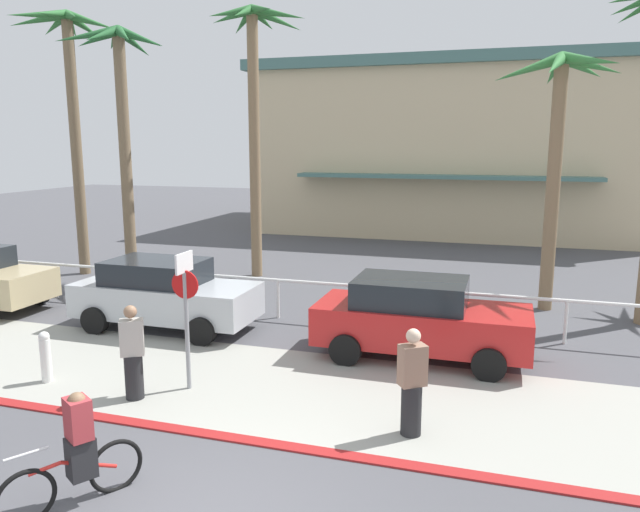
# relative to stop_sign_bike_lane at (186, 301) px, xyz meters

# --- Properties ---
(ground_plane) EXTENTS (80.00, 80.00, 0.00)m
(ground_plane) POSITION_rel_stop_sign_bike_lane_xyz_m (2.20, 6.30, -1.68)
(ground_plane) COLOR #4C4C51
(sidewalk_strip) EXTENTS (44.00, 4.00, 0.02)m
(sidewalk_strip) POSITION_rel_stop_sign_bike_lane_xyz_m (2.20, 0.50, -1.67)
(sidewalk_strip) COLOR #9E9E93
(sidewalk_strip) RESTS_ON ground
(curb_paint) EXTENTS (44.00, 0.24, 0.03)m
(curb_paint) POSITION_rel_stop_sign_bike_lane_xyz_m (2.20, -1.50, -1.66)
(curb_paint) COLOR maroon
(curb_paint) RESTS_ON ground
(building_backdrop) EXTENTS (19.35, 13.23, 8.35)m
(building_backdrop) POSITION_rel_stop_sign_bike_lane_xyz_m (2.63, 24.21, 2.52)
(building_backdrop) COLOR beige
(building_backdrop) RESTS_ON ground
(rail_fence) EXTENTS (23.17, 0.08, 1.04)m
(rail_fence) POSITION_rel_stop_sign_bike_lane_xyz_m (2.20, 4.80, -0.84)
(rail_fence) COLOR white
(rail_fence) RESTS_ON ground
(stop_sign_bike_lane) EXTENTS (0.52, 0.56, 2.56)m
(stop_sign_bike_lane) POSITION_rel_stop_sign_bike_lane_xyz_m (0.00, 0.00, 0.00)
(stop_sign_bike_lane) COLOR gray
(stop_sign_bike_lane) RESTS_ON ground
(bollard_0) EXTENTS (0.20, 0.20, 1.00)m
(bollard_0) POSITION_rel_stop_sign_bike_lane_xyz_m (-2.73, -0.51, -1.16)
(bollard_0) COLOR white
(bollard_0) RESTS_ON ground
(palm_tree_0) EXTENTS (3.35, 3.28, 8.68)m
(palm_tree_0) POSITION_rel_stop_sign_bike_lane_xyz_m (-8.50, 7.83, 4.93)
(palm_tree_0) COLOR #756047
(palm_tree_0) RESTS_ON ground
(palm_tree_1) EXTENTS (3.08, 3.31, 7.97)m
(palm_tree_1) POSITION_rel_stop_sign_bike_lane_xyz_m (-6.14, 7.20, 4.32)
(palm_tree_1) COLOR #756047
(palm_tree_1) RESTS_ON ground
(palm_tree_2) EXTENTS (3.22, 3.16, 8.76)m
(palm_tree_2) POSITION_rel_stop_sign_bike_lane_xyz_m (-2.58, 9.35, 4.85)
(palm_tree_2) COLOR #846B4C
(palm_tree_2) RESTS_ON ground
(palm_tree_3) EXTENTS (3.22, 3.27, 6.74)m
(palm_tree_3) POSITION_rel_stop_sign_bike_lane_xyz_m (6.54, 7.71, 3.42)
(palm_tree_3) COLOR #846B4C
(palm_tree_3) RESTS_ON ground
(car_silver_1) EXTENTS (4.40, 2.02, 1.69)m
(car_silver_1) POSITION_rel_stop_sign_bike_lane_xyz_m (-2.41, 3.15, -0.81)
(car_silver_1) COLOR #B2B7BC
(car_silver_1) RESTS_ON ground
(car_red_2) EXTENTS (4.40, 2.02, 1.69)m
(car_red_2) POSITION_rel_stop_sign_bike_lane_xyz_m (3.79, 2.93, -0.81)
(car_red_2) COLOR red
(car_red_2) RESTS_ON ground
(cyclist_red_0) EXTENTS (1.01, 1.58, 1.50)m
(cyclist_red_0) POSITION_rel_stop_sign_bike_lane_xyz_m (0.49, -3.61, -0.98)
(cyclist_red_0) COLOR black
(cyclist_red_0) RESTS_ON ground
(pedestrian_0) EXTENTS (0.48, 0.44, 1.72)m
(pedestrian_0) POSITION_rel_stop_sign_bike_lane_xyz_m (-0.69, -0.68, -0.88)
(pedestrian_0) COLOR #232326
(pedestrian_0) RESTS_ON ground
(pedestrian_1) EXTENTS (0.48, 0.45, 1.72)m
(pedestrian_1) POSITION_rel_stop_sign_bike_lane_xyz_m (4.18, -0.57, -0.88)
(pedestrian_1) COLOR #232326
(pedestrian_1) RESTS_ON ground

